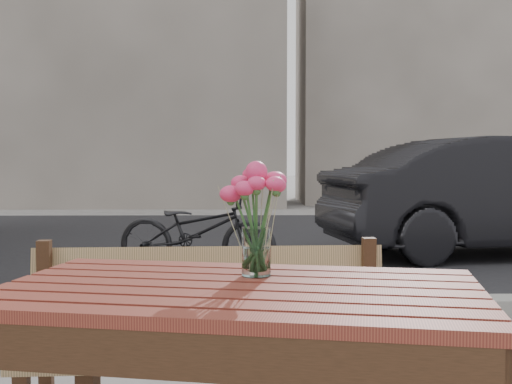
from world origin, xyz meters
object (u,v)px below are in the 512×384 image
(parked_car, at_px, (502,197))
(bicycle, at_px, (197,231))
(main_table, at_px, (239,334))
(main_vase, at_px, (256,205))

(parked_car, bearing_deg, bicycle, 98.49)
(main_table, bearing_deg, bicycle, 106.80)
(main_vase, xyz_separation_m, parked_car, (2.94, 5.53, -0.31))
(main_vase, relative_size, parked_car, 0.08)
(main_table, distance_m, bicycle, 4.56)
(parked_car, distance_m, bicycle, 3.64)
(parked_car, relative_size, bicycle, 2.61)
(bicycle, bearing_deg, main_vase, -161.54)
(main_table, height_order, main_vase, main_vase)
(main_vase, bearing_deg, parked_car, 61.95)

